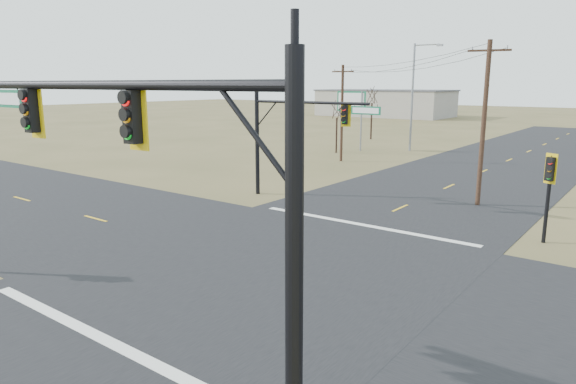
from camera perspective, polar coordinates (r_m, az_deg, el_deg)
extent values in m
plane|color=brown|center=(20.57, -1.99, -8.22)|extent=(320.00, 320.00, 0.00)
cube|color=black|center=(20.56, -1.99, -8.20)|extent=(160.00, 14.00, 0.02)
cube|color=black|center=(20.56, -1.99, -8.19)|extent=(14.00, 160.00, 0.02)
cube|color=silver|center=(15.94, -19.82, -15.10)|extent=(12.00, 0.40, 0.01)
cube|color=silver|center=(26.53, 8.26, -3.61)|extent=(12.00, 0.40, 0.01)
cylinder|color=black|center=(8.54, 0.68, -10.48)|extent=(0.31, 0.31, 7.66)
cylinder|color=black|center=(11.97, -21.31, 11.01)|extent=(10.94, 0.20, 0.20)
cube|color=#0D5E3D|center=(15.35, -28.91, 9.07)|extent=(1.80, 0.05, 0.45)
cylinder|color=black|center=(33.26, -3.44, 5.39)|extent=(0.26, 0.26, 6.60)
cylinder|color=black|center=(30.62, 2.31, 9.91)|extent=(8.02, 0.17, 0.17)
cube|color=#0D5E3D|center=(28.65, 8.63, 8.95)|extent=(1.80, 0.05, 0.45)
cylinder|color=black|center=(25.74, 26.90, -0.83)|extent=(0.17, 0.17, 3.95)
cylinder|color=#402A1B|center=(31.91, 20.90, 6.98)|extent=(0.27, 0.27, 9.52)
cube|color=#402A1B|center=(31.88, 21.47, 14.43)|extent=(2.29, 0.64, 0.12)
cylinder|color=#402A1B|center=(47.86, 6.01, 8.64)|extent=(0.25, 0.25, 8.76)
cube|color=#402A1B|center=(47.80, 6.11, 13.17)|extent=(2.14, 0.29, 0.12)
cylinder|color=gray|center=(56.83, 5.89, 7.91)|extent=(0.17, 0.17, 6.29)
cylinder|color=gray|center=(55.57, 8.13, 7.76)|extent=(0.17, 0.17, 6.29)
cube|color=#0D5E3D|center=(56.08, 7.05, 9.97)|extent=(3.35, 0.27, 2.10)
cylinder|color=gray|center=(56.51, 13.63, 10.10)|extent=(0.22, 0.22, 11.17)
cylinder|color=gray|center=(56.11, 15.21, 15.52)|extent=(2.68, 0.13, 0.13)
cube|color=gray|center=(55.61, 16.53, 15.38)|extent=(0.63, 0.32, 0.20)
cylinder|color=black|center=(53.80, 5.41, 6.27)|extent=(0.18, 0.18, 3.63)
cylinder|color=black|center=(67.82, 9.24, 7.77)|extent=(0.21, 0.21, 4.66)
cube|color=gray|center=(117.32, 10.69, 9.63)|extent=(28.00, 14.00, 5.50)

